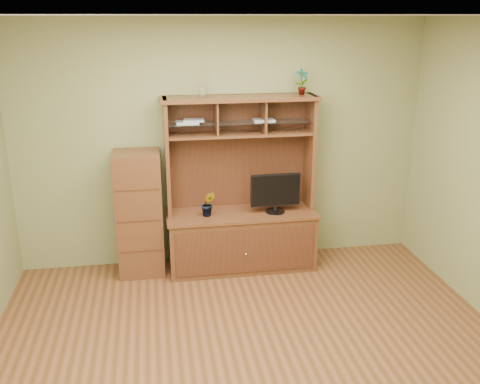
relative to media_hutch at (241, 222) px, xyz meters
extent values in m
cube|color=#4E3016|center=(-0.17, -1.73, -0.53)|extent=(4.50, 4.00, 0.02)
cube|color=white|center=(-0.17, -1.73, 2.19)|extent=(4.50, 4.00, 0.02)
cube|color=olive|center=(-0.17, 0.28, 0.83)|extent=(4.50, 0.02, 2.70)
cube|color=olive|center=(-0.17, -3.74, 0.83)|extent=(4.50, 0.02, 2.70)
cube|color=#4C2915|center=(0.00, -0.02, -0.21)|extent=(1.60, 0.55, 0.62)
cube|color=#35190E|center=(0.00, -0.30, -0.21)|extent=(1.50, 0.01, 0.50)
sphere|color=silver|center=(0.00, -0.32, -0.24)|extent=(0.02, 0.02, 0.02)
cube|color=#4C2915|center=(0.00, -0.02, 0.11)|extent=(1.64, 0.59, 0.03)
cube|color=#4C2915|center=(-0.78, 0.08, 0.75)|extent=(0.04, 0.35, 1.25)
cube|color=#4C2915|center=(0.78, 0.08, 0.75)|extent=(0.04, 0.35, 1.25)
cube|color=#35190E|center=(0.00, 0.24, 0.75)|extent=(1.52, 0.02, 1.25)
cube|color=#4C2915|center=(0.00, 0.08, 1.36)|extent=(1.66, 0.40, 0.04)
cube|color=#4C2915|center=(0.00, 0.08, 0.98)|extent=(1.52, 0.32, 0.02)
cube|color=#4C2915|center=(-0.25, 0.08, 1.16)|extent=(0.02, 0.31, 0.35)
cube|color=#4C2915|center=(0.25, 0.08, 1.16)|extent=(0.02, 0.31, 0.35)
cube|color=silver|center=(0.00, 0.07, 1.11)|extent=(1.50, 0.27, 0.01)
cylinder|color=black|center=(0.36, -0.08, 0.14)|extent=(0.21, 0.21, 0.02)
cylinder|color=black|center=(0.36, -0.08, 0.18)|extent=(0.04, 0.04, 0.07)
cube|color=black|center=(0.36, -0.08, 0.38)|extent=(0.54, 0.05, 0.35)
imported|color=#25511C|center=(-0.37, -0.08, 0.27)|extent=(0.18, 0.15, 0.28)
imported|color=#356D26|center=(0.66, 0.08, 1.51)|extent=(0.16, 0.13, 0.27)
cylinder|color=silver|center=(-0.40, 0.08, 1.43)|extent=(0.06, 0.06, 0.11)
cylinder|color=olive|center=(-0.40, 0.08, 1.59)|extent=(0.04, 0.04, 0.20)
cube|color=#9F9FA4|center=(-0.56, 0.08, 1.12)|extent=(0.24, 0.18, 0.02)
cube|color=#9F9FA4|center=(-0.49, 0.08, 1.14)|extent=(0.23, 0.19, 0.02)
cube|color=#9F9FA4|center=(0.26, 0.08, 1.12)|extent=(0.23, 0.18, 0.02)
cube|color=#4C2915|center=(-1.10, 0.03, 0.16)|extent=(0.48, 0.44, 1.36)
cube|color=#35190E|center=(-1.10, -0.19, -0.18)|extent=(0.44, 0.01, 0.02)
cube|color=#35190E|center=(-1.10, -0.19, 0.16)|extent=(0.44, 0.01, 0.01)
cube|color=#35190E|center=(-1.10, -0.19, 0.50)|extent=(0.44, 0.01, 0.02)
camera|label=1|loc=(-0.92, -5.44, 2.17)|focal=40.00mm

